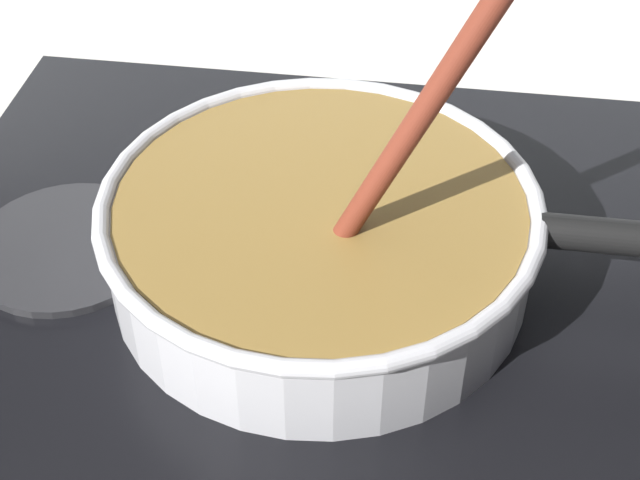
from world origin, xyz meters
TOP-DOWN VIEW (x-y plane):
  - ground at (0.00, 0.00)m, footprint 2.40×1.60m
  - hob_plate at (0.13, 0.16)m, footprint 0.56×0.48m
  - burner_ring at (0.13, 0.16)m, footprint 0.19×0.19m
  - spare_burner at (-0.04, 0.16)m, footprint 0.13×0.13m
  - cooking_pan at (0.14, 0.16)m, footprint 0.41×0.28m

SIDE VIEW (x-z plane):
  - ground at x=0.00m, z-range -0.04..0.00m
  - hob_plate at x=0.13m, z-range 0.00..0.01m
  - spare_burner at x=-0.04m, z-range 0.01..0.02m
  - burner_ring at x=0.13m, z-range 0.01..0.02m
  - cooking_pan at x=0.14m, z-range -0.09..0.19m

